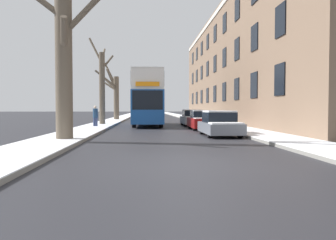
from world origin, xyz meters
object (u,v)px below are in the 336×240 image
pedestrian_left_sidewalk (95,116)px  parked_car_0 (219,124)px  parked_car_2 (192,118)px  bare_tree_left_2 (114,94)px  bare_tree_left_1 (102,85)px  double_decker_bus (148,97)px  bare_tree_left_0 (64,53)px  parked_car_1 (203,120)px

pedestrian_left_sidewalk → parked_car_0: bearing=154.4°
parked_car_2 → bare_tree_left_2: bearing=122.1°
parked_car_2 → bare_tree_left_1: bearing=178.0°
parked_car_0 → double_decker_bus: bearing=109.5°
bare_tree_left_2 → pedestrian_left_sidewalk: (0.18, -16.44, -2.42)m
double_decker_bus → bare_tree_left_1: bearing=178.6°
bare_tree_left_0 → parked_car_0: bearing=20.7°
bare_tree_left_1 → parked_car_2: bearing=-2.0°
bare_tree_left_1 → parked_car_2: size_ratio=1.78×
double_decker_bus → pedestrian_left_sidewalk: (-3.99, -3.65, -1.62)m
parked_car_0 → bare_tree_left_2: bearing=108.7°
bare_tree_left_2 → parked_car_0: bare_tree_left_2 is taller
bare_tree_left_0 → parked_car_0: size_ratio=2.14×
parked_car_1 → parked_car_2: 5.48m
bare_tree_left_1 → parked_car_2: 8.46m
bare_tree_left_0 → bare_tree_left_2: size_ratio=1.20×
bare_tree_left_0 → parked_car_1: bearing=47.7°
parked_car_1 → double_decker_bus: bearing=124.9°
bare_tree_left_1 → parked_car_1: (7.94, -5.76, -2.91)m
bare_tree_left_0 → parked_car_1: size_ratio=2.11×
double_decker_bus → parked_car_1: double_decker_bus is taller
bare_tree_left_1 → parked_car_0: (7.94, -11.28, -2.92)m
bare_tree_left_0 → parked_car_0: bare_tree_left_0 is taller
double_decker_bus → pedestrian_left_sidewalk: 5.65m
bare_tree_left_0 → bare_tree_left_1: (-0.30, 14.17, -0.42)m
bare_tree_left_2 → double_decker_bus: 13.47m
bare_tree_left_0 → pedestrian_left_sidewalk: (-0.31, 10.42, -3.02)m
parked_car_0 → parked_car_1: parked_car_0 is taller
bare_tree_left_1 → double_decker_bus: size_ratio=0.76×
parked_car_1 → parked_car_2: size_ratio=0.95×
bare_tree_left_1 → bare_tree_left_2: size_ratio=1.06×
bare_tree_left_1 → double_decker_bus: bare_tree_left_1 is taller
bare_tree_left_1 → parked_car_2: bare_tree_left_1 is taller
parked_car_1 → pedestrian_left_sidewalk: bearing=165.8°
bare_tree_left_1 → parked_car_0: bearing=-54.9°
bare_tree_left_0 → double_decker_bus: bearing=75.3°
bare_tree_left_0 → parked_car_2: (7.64, 13.89, -3.32)m
bare_tree_left_2 → double_decker_bus: bare_tree_left_2 is taller
parked_car_0 → parked_car_1: bearing=90.0°
bare_tree_left_2 → double_decker_bus: size_ratio=0.71×
parked_car_1 → bare_tree_left_1: bearing=144.0°
bare_tree_left_0 → bare_tree_left_2: bare_tree_left_0 is taller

